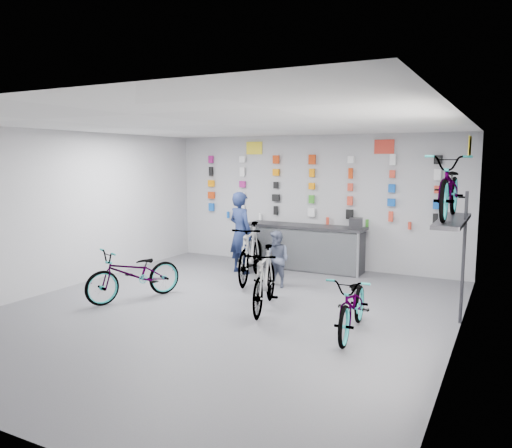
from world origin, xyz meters
The scene contains 20 objects.
floor centered at (0.00, 0.00, 0.00)m, with size 8.00×8.00×0.00m, color #4F4F54.
ceiling centered at (0.00, 0.00, 3.00)m, with size 8.00×8.00×0.00m, color white.
wall_back centered at (0.00, 4.00, 1.50)m, with size 7.00×7.00×0.00m, color #ABABAE.
wall_left centered at (-3.50, 0.00, 1.50)m, with size 8.00×8.00×0.00m, color #ABABAE.
wall_right centered at (3.50, 0.00, 1.50)m, with size 8.00×8.00×0.00m, color #ABABAE.
counter centered at (0.00, 3.54, 0.49)m, with size 2.70×0.66×1.00m.
merch_wall centered at (-0.04, 3.93, 1.80)m, with size 5.57×0.08×1.57m.
wall_bracket centered at (3.33, 1.20, 1.46)m, with size 0.39×1.90×2.00m.
sign_left centered at (-1.50, 3.98, 2.72)m, with size 0.42×0.02×0.30m, color yellow.
sign_right centered at (1.60, 3.98, 2.72)m, with size 0.42×0.02×0.30m, color red.
sign_side centered at (3.48, 1.20, 2.65)m, with size 0.02×0.40×0.30m, color yellow.
bike_left centered at (-1.75, -0.11, 0.47)m, with size 0.62×1.78×0.93m, color gray.
bike_center centered at (0.55, 0.41, 0.52)m, with size 0.49×1.73×1.04m, color gray.
bike_right centered at (2.17, -0.05, 0.44)m, with size 0.59×1.68×0.88m, color gray.
bike_service centered at (-0.57, 2.03, 0.59)m, with size 0.55×1.96×1.18m, color gray.
bike_wall centered at (3.25, 1.20, 2.05)m, with size 0.63×1.80×0.95m, color gray.
clerk centered at (-1.11, 2.58, 0.88)m, with size 0.65×0.42×1.77m, color #151F43.
customer centered at (0.11, 1.84, 0.55)m, with size 0.53×0.41×1.09m, color #4D556E.
spare_wheel centered at (-1.25, 3.17, 0.38)m, with size 0.77×0.19×0.77m.
register centered at (1.16, 3.55, 1.11)m, with size 0.28×0.30×0.22m, color black.
Camera 1 is at (4.08, -6.73, 2.48)m, focal length 35.00 mm.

